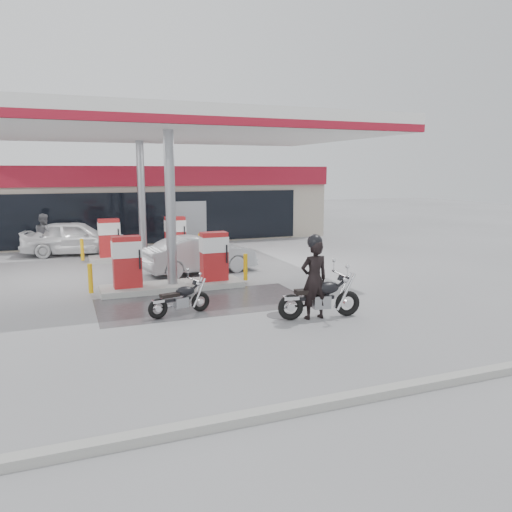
{
  "coord_description": "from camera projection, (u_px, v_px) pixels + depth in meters",
  "views": [
    {
      "loc": [
        -3.16,
        -13.57,
        3.74
      ],
      "look_at": [
        2.24,
        0.34,
        1.2
      ],
      "focal_mm": 35.0,
      "sensor_mm": 36.0,
      "label": 1
    }
  ],
  "objects": [
    {
      "name": "ground",
      "position": [
        187.0,
        304.0,
        14.23
      ],
      "size": [
        90.0,
        90.0,
        0.0
      ],
      "primitive_type": "plane",
      "color": "gray",
      "rests_on": "ground"
    },
    {
      "name": "attendant",
      "position": [
        45.0,
        235.0,
        21.85
      ],
      "size": [
        1.04,
        1.15,
        1.92
      ],
      "primitive_type": "imported",
      "rotation": [
        0.0,
        0.0,
        1.98
      ],
      "color": "#56565B",
      "rests_on": "ground"
    },
    {
      "name": "wet_patch",
      "position": [
        204.0,
        302.0,
        14.4
      ],
      "size": [
        6.0,
        3.0,
        0.0
      ],
      "primitive_type": "cube",
      "color": "#4C4C4F",
      "rests_on": "ground"
    },
    {
      "name": "kerb",
      "position": [
        293.0,
        409.0,
        7.78
      ],
      "size": [
        28.0,
        0.25,
        0.15
      ],
      "primitive_type": "cube",
      "color": "gray",
      "rests_on": "ground"
    },
    {
      "name": "parked_car_right",
      "position": [
        291.0,
        225.0,
        30.53
      ],
      "size": [
        3.94,
        2.46,
        1.02
      ],
      "primitive_type": "imported",
      "rotation": [
        0.0,
        0.0,
        1.8
      ],
      "color": "black",
      "rests_on": "ground"
    },
    {
      "name": "main_motorcycle",
      "position": [
        321.0,
        299.0,
        12.81
      ],
      "size": [
        2.23,
        0.85,
        1.15
      ],
      "rotation": [
        0.0,
        0.0,
        -0.12
      ],
      "color": "black",
      "rests_on": "ground"
    },
    {
      "name": "canopy",
      "position": [
        151.0,
        128.0,
        17.93
      ],
      "size": [
        16.0,
        10.02,
        5.51
      ],
      "color": "silver",
      "rests_on": "ground"
    },
    {
      "name": "parked_motorcycle",
      "position": [
        181.0,
        300.0,
        13.1
      ],
      "size": [
        1.75,
        0.71,
        0.91
      ],
      "rotation": [
        0.0,
        0.0,
        0.24
      ],
      "color": "black",
      "rests_on": "ground"
    },
    {
      "name": "drain_cover",
      "position": [
        280.0,
        315.0,
        13.1
      ],
      "size": [
        0.7,
        0.7,
        0.01
      ],
      "primitive_type": "cylinder",
      "color": "#38383A",
      "rests_on": "ground"
    },
    {
      "name": "biker_main",
      "position": [
        314.0,
        280.0,
        12.67
      ],
      "size": [
        0.76,
        0.51,
        2.05
      ],
      "primitive_type": "imported",
      "rotation": [
        0.0,
        0.0,
        3.17
      ],
      "color": "black",
      "rests_on": "ground"
    },
    {
      "name": "store_building",
      "position": [
        121.0,
        202.0,
        28.53
      ],
      "size": [
        22.0,
        8.22,
        4.0
      ],
      "color": "#ABA38F",
      "rests_on": "ground"
    },
    {
      "name": "sedan_white",
      "position": [
        76.0,
        238.0,
        22.51
      ],
      "size": [
        4.85,
        2.64,
        1.56
      ],
      "primitive_type": "imported",
      "rotation": [
        0.0,
        0.0,
        1.39
      ],
      "color": "silver",
      "rests_on": "ground"
    },
    {
      "name": "hatchback_silver",
      "position": [
        200.0,
        255.0,
        18.5
      ],
      "size": [
        4.35,
        2.08,
        1.38
      ],
      "primitive_type": "imported",
      "rotation": [
        0.0,
        0.0,
        1.72
      ],
      "color": "#B4B8BD",
      "rests_on": "ground"
    },
    {
      "name": "pump_island_near",
      "position": [
        172.0,
        267.0,
        15.94
      ],
      "size": [
        5.14,
        1.3,
        1.78
      ],
      "color": "#9E9E99",
      "rests_on": "ground"
    },
    {
      "name": "pump_island_far",
      "position": [
        143.0,
        243.0,
        21.46
      ],
      "size": [
        5.14,
        1.3,
        1.78
      ],
      "color": "#9E9E99",
      "rests_on": "ground"
    }
  ]
}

